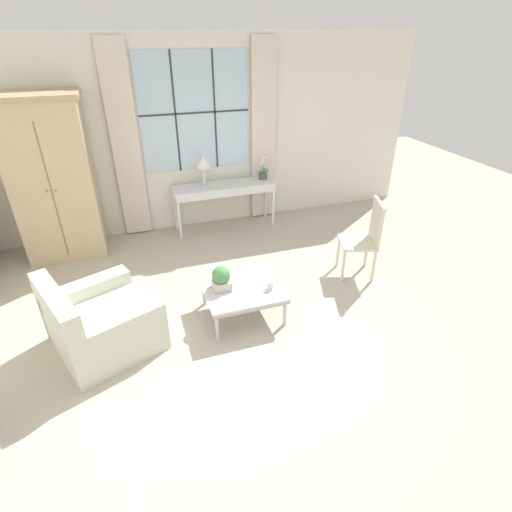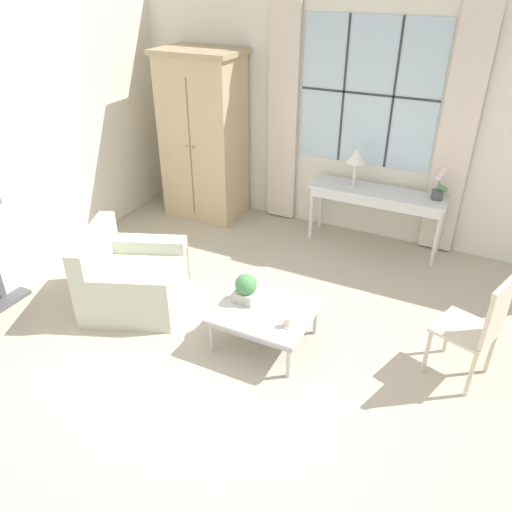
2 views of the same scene
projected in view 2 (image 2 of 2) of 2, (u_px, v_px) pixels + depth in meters
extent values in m
plane|color=#B2A893|center=(252.00, 374.00, 4.29)|extent=(14.00, 14.00, 0.00)
cube|color=silver|center=(366.00, 124.00, 5.92)|extent=(7.20, 0.06, 2.80)
cube|color=silver|center=(368.00, 94.00, 5.71)|extent=(1.61, 0.01, 1.66)
cube|color=#2D2D33|center=(344.00, 92.00, 5.82)|extent=(0.02, 0.02, 1.66)
cube|color=#2D2D33|center=(394.00, 97.00, 5.60)|extent=(0.02, 0.02, 1.66)
cube|color=#2D2D33|center=(368.00, 94.00, 5.71)|extent=(1.61, 0.02, 0.02)
cube|color=beige|center=(283.00, 117.00, 6.26)|extent=(0.38, 0.06, 2.73)
cube|color=beige|center=(456.00, 139.00, 5.47)|extent=(0.38, 0.06, 2.73)
cube|color=silver|center=(18.00, 146.00, 5.19)|extent=(0.06, 7.20, 2.80)
cube|color=tan|center=(204.00, 139.00, 6.55)|extent=(0.99, 0.66, 2.10)
cube|color=tan|center=(199.00, 51.00, 6.00)|extent=(1.07, 0.72, 0.06)
cube|color=#74644C|center=(190.00, 150.00, 6.31)|extent=(0.01, 0.01, 1.77)
sphere|color=#997F4C|center=(186.00, 146.00, 6.31)|extent=(0.03, 0.03, 0.03)
sphere|color=#997F4C|center=(193.00, 147.00, 6.27)|extent=(0.03, 0.03, 0.03)
cube|color=silver|center=(378.00, 192.00, 5.91)|extent=(1.59, 0.44, 0.03)
cube|color=silver|center=(378.00, 197.00, 5.94)|extent=(1.53, 0.43, 0.10)
cylinder|color=silver|center=(311.00, 213.00, 6.24)|extent=(0.04, 0.04, 0.69)
cylinder|color=silver|center=(436.00, 239.00, 5.66)|extent=(0.04, 0.04, 0.69)
cylinder|color=silver|center=(321.00, 202.00, 6.52)|extent=(0.04, 0.04, 0.69)
cylinder|color=silver|center=(441.00, 226.00, 5.94)|extent=(0.04, 0.04, 0.69)
cylinder|color=silver|center=(353.00, 186.00, 6.00)|extent=(0.13, 0.13, 0.02)
cylinder|color=silver|center=(355.00, 174.00, 5.92)|extent=(0.04, 0.04, 0.28)
cone|color=white|center=(357.00, 155.00, 5.81)|extent=(0.24, 0.24, 0.17)
cylinder|color=#4C4C51|center=(437.00, 195.00, 5.67)|extent=(0.13, 0.13, 0.10)
cylinder|color=#47844C|center=(440.00, 179.00, 5.57)|extent=(0.01, 0.01, 0.27)
cube|color=#47844C|center=(442.00, 188.00, 5.60)|extent=(0.13, 0.02, 0.08)
sphere|color=silver|center=(439.00, 177.00, 5.58)|extent=(0.07, 0.07, 0.07)
sphere|color=silver|center=(442.00, 174.00, 5.55)|extent=(0.07, 0.07, 0.07)
sphere|color=silver|center=(445.00, 170.00, 5.51)|extent=(0.07, 0.07, 0.07)
cube|color=beige|center=(136.00, 285.00, 5.09)|extent=(1.21, 1.24, 0.41)
cube|color=beige|center=(94.00, 250.00, 4.91)|extent=(0.51, 0.96, 0.39)
cube|color=beige|center=(145.00, 260.00, 5.39)|extent=(0.92, 0.53, 0.55)
cube|color=beige|center=(124.00, 302.00, 4.73)|extent=(0.92, 0.53, 0.55)
cube|color=beige|center=(465.00, 329.00, 4.07)|extent=(0.56, 0.56, 0.03)
cube|color=beige|center=(497.00, 314.00, 3.82)|extent=(0.16, 0.39, 0.49)
cube|color=beige|center=(506.00, 285.00, 3.68)|extent=(0.18, 0.42, 0.05)
cylinder|color=beige|center=(427.00, 352.00, 4.19)|extent=(0.04, 0.04, 0.45)
cylinder|color=beige|center=(448.00, 332.00, 4.42)|extent=(0.04, 0.04, 0.45)
cylinder|color=beige|center=(471.00, 375.00, 3.96)|extent=(0.04, 0.04, 0.45)
cylinder|color=beige|center=(491.00, 352.00, 4.19)|extent=(0.04, 0.04, 0.45)
cube|color=#BCBCC1|center=(265.00, 311.00, 4.47)|extent=(0.85, 0.75, 0.03)
cube|color=#A0A0A4|center=(265.00, 314.00, 4.49)|extent=(0.83, 0.73, 0.04)
cylinder|color=#BCBCC1|center=(212.00, 336.00, 4.46)|extent=(0.04, 0.04, 0.34)
cylinder|color=#BCBCC1|center=(289.00, 361.00, 4.17)|extent=(0.04, 0.04, 0.34)
cylinder|color=#BCBCC1|center=(245.00, 298.00, 4.96)|extent=(0.04, 0.04, 0.34)
cylinder|color=#BCBCC1|center=(316.00, 319.00, 4.67)|extent=(0.04, 0.04, 0.34)
cube|color=#BCB7AD|center=(246.00, 296.00, 4.56)|extent=(0.19, 0.19, 0.11)
sphere|color=#47844C|center=(246.00, 285.00, 4.50)|extent=(0.20, 0.20, 0.20)
cylinder|color=silver|center=(287.00, 326.00, 4.25)|extent=(0.09, 0.09, 0.01)
cylinder|color=beige|center=(287.00, 321.00, 4.23)|extent=(0.07, 0.07, 0.08)
cylinder|color=black|center=(288.00, 317.00, 4.21)|extent=(0.00, 0.00, 0.01)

